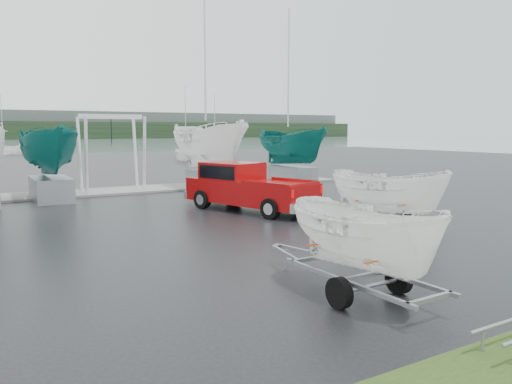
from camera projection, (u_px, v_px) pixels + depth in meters
name	position (u px, v px, depth m)	size (l,w,h in m)	color
ground_plane	(191.00, 241.00, 15.03)	(120.00, 120.00, 0.00)	black
dock	(93.00, 192.00, 26.13)	(30.00, 3.00, 0.12)	gray
pickup_truck	(245.00, 186.00, 20.64)	(3.68, 6.21, 1.96)	#8B0708
trailer_hitched	(389.00, 154.00, 16.19)	(2.22, 3.79, 4.67)	gray
trailer_parked	(366.00, 178.00, 9.62)	(1.80, 3.63, 4.39)	gray
boat_hoist	(112.00, 142.00, 26.36)	(3.30, 2.18, 4.12)	silver
keelboat_1	(48.00, 121.00, 22.99)	(2.35, 3.20, 7.35)	gray
keelboat_2	(210.00, 113.00, 26.87)	(2.64, 3.20, 10.81)	gray
keelboat_3	(293.00, 124.00, 30.05)	(2.32, 3.20, 10.49)	gray
moored_boat_2	(186.00, 160.00, 54.75)	(2.50, 2.54, 10.77)	white
moored_boat_3	(215.00, 155.00, 65.72)	(3.32, 3.33, 11.10)	white
moored_boat_5	(4.00, 154.00, 67.19)	(3.30, 3.28, 11.12)	white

